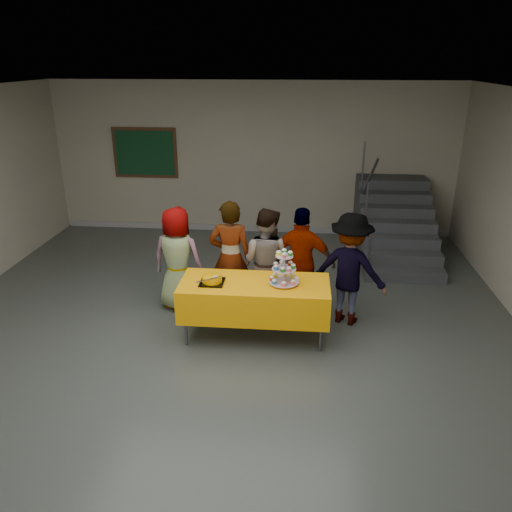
% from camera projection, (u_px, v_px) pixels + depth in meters
% --- Properties ---
extents(room_shell, '(10.00, 10.04, 3.02)m').
position_uv_depth(room_shell, '(206.00, 191.00, 5.08)').
color(room_shell, '#4C514C').
rests_on(room_shell, ground).
extents(bake_table, '(1.88, 0.78, 0.77)m').
position_uv_depth(bake_table, '(255.00, 298.00, 6.33)').
color(bake_table, '#595960').
rests_on(bake_table, ground).
extents(cupcake_stand, '(0.38, 0.38, 0.44)m').
position_uv_depth(cupcake_stand, '(284.00, 271.00, 6.16)').
color(cupcake_stand, silver).
rests_on(cupcake_stand, bake_table).
extents(bear_cake, '(0.32, 0.36, 0.12)m').
position_uv_depth(bear_cake, '(212.00, 279.00, 6.22)').
color(bear_cake, black).
rests_on(bear_cake, bake_table).
extents(schoolchild_a, '(0.80, 0.59, 1.50)m').
position_uv_depth(schoolchild_a, '(178.00, 259.00, 7.04)').
color(schoolchild_a, slate).
rests_on(schoolchild_a, ground).
extents(schoolchild_b, '(0.60, 0.40, 1.64)m').
position_uv_depth(schoolchild_b, '(230.00, 258.00, 6.88)').
color(schoolchild_b, slate).
rests_on(schoolchild_b, ground).
extents(schoolchild_c, '(0.90, 0.81, 1.53)m').
position_uv_depth(schoolchild_c, '(266.00, 261.00, 6.91)').
color(schoolchild_c, slate).
rests_on(schoolchild_c, ground).
extents(schoolchild_d, '(0.96, 0.50, 1.56)m').
position_uv_depth(schoolchild_d, '(302.00, 263.00, 6.82)').
color(schoolchild_d, slate).
rests_on(schoolchild_d, ground).
extents(schoolchild_e, '(1.14, 0.90, 1.55)m').
position_uv_depth(schoolchild_e, '(350.00, 269.00, 6.63)').
color(schoolchild_e, slate).
rests_on(schoolchild_e, ground).
extents(staircase, '(1.30, 2.40, 2.04)m').
position_uv_depth(staircase, '(393.00, 225.00, 9.27)').
color(staircase, '#424447').
rests_on(staircase, ground).
extents(noticeboard, '(1.30, 0.05, 1.00)m').
position_uv_depth(noticeboard, '(145.00, 153.00, 10.03)').
color(noticeboard, '#472B16').
rests_on(noticeboard, ground).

